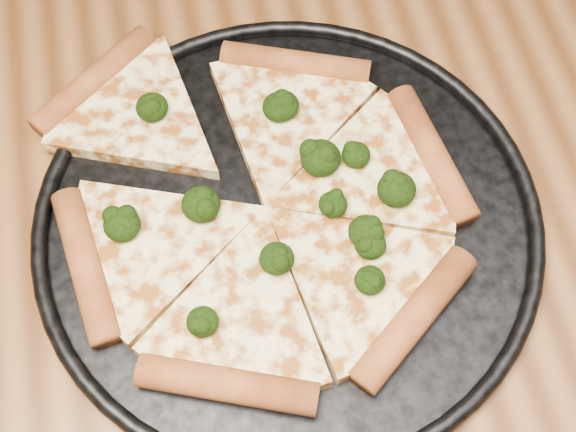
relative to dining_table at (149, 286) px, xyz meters
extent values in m
cube|color=brown|center=(0.00, 0.00, 0.07)|extent=(1.20, 0.90, 0.04)
cube|color=brown|center=(0.54, 0.39, -0.30)|extent=(0.06, 0.06, 0.71)
cylinder|color=black|center=(0.12, -0.01, 0.09)|extent=(0.37, 0.37, 0.01)
torus|color=black|center=(0.12, -0.01, 0.10)|extent=(0.39, 0.39, 0.01)
cylinder|color=#AE5B2B|center=(0.24, 0.02, 0.11)|extent=(0.04, 0.13, 0.02)
cylinder|color=#AE5B2B|center=(0.15, 0.13, 0.11)|extent=(0.12, 0.07, 0.02)
cylinder|color=#AE5B2B|center=(-0.01, 0.14, 0.11)|extent=(0.11, 0.10, 0.02)
cylinder|color=#AE5B2B|center=(-0.03, -0.02, 0.11)|extent=(0.04, 0.13, 0.02)
cylinder|color=#AE5B2B|center=(0.05, -0.13, 0.11)|extent=(0.12, 0.07, 0.02)
cylinder|color=#AE5B2B|center=(0.19, -0.11, 0.11)|extent=(0.11, 0.10, 0.02)
ellipsoid|color=black|center=(0.20, -0.01, 0.12)|extent=(0.03, 0.03, 0.02)
ellipsoid|color=black|center=(0.04, -0.09, 0.12)|extent=(0.02, 0.02, 0.02)
ellipsoid|color=black|center=(0.06, 0.00, 0.12)|extent=(0.03, 0.03, 0.02)
ellipsoid|color=black|center=(0.13, 0.08, 0.12)|extent=(0.03, 0.03, 0.02)
ellipsoid|color=black|center=(0.15, 0.02, 0.12)|extent=(0.03, 0.03, 0.02)
ellipsoid|color=black|center=(0.03, 0.10, 0.12)|extent=(0.03, 0.03, 0.02)
ellipsoid|color=black|center=(0.17, -0.04, 0.12)|extent=(0.03, 0.03, 0.02)
ellipsoid|color=black|center=(0.00, 0.00, 0.12)|extent=(0.03, 0.03, 0.02)
ellipsoid|color=black|center=(0.18, 0.02, 0.12)|extent=(0.02, 0.02, 0.02)
ellipsoid|color=black|center=(0.17, -0.05, 0.12)|extent=(0.02, 0.02, 0.02)
ellipsoid|color=black|center=(0.15, -0.02, 0.12)|extent=(0.02, 0.02, 0.02)
ellipsoid|color=black|center=(0.10, -0.05, 0.12)|extent=(0.03, 0.03, 0.02)
ellipsoid|color=black|center=(0.13, 0.08, 0.12)|extent=(0.03, 0.03, 0.02)
ellipsoid|color=black|center=(0.16, -0.08, 0.12)|extent=(0.02, 0.02, 0.02)
camera|label=1|loc=(0.06, -0.29, 0.65)|focal=50.98mm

